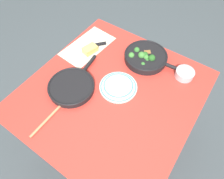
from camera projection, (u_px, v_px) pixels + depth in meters
The scene contains 10 objects.
ground_plane at pixel (112, 135), 1.83m from camera, with size 14.00×14.00×0.00m, color #424C51.
dining_table_red at pixel (112, 98), 1.30m from camera, with size 1.07×1.01×0.72m.
skillet_broccoli at pixel (146, 57), 1.37m from camera, with size 0.29×0.45×0.08m.
skillet_eggs at pixel (72, 86), 1.23m from camera, with size 0.43×0.29×0.04m.
wooden_spoon at pixel (59, 107), 1.16m from camera, with size 0.36×0.04×0.02m.
parchment_sheet at pixel (88, 46), 1.47m from camera, with size 0.41×0.25×0.00m.
grater_knife at pixel (92, 46), 1.46m from camera, with size 0.24×0.22×0.02m.
cheese_block at pixel (90, 49), 1.41m from camera, with size 0.11×0.09×0.04m.
dinner_plate_stack at pixel (118, 86), 1.24m from camera, with size 0.24×0.24×0.03m.
prep_bowl_steel at pixel (184, 74), 1.29m from camera, with size 0.12×0.12×0.05m.
Camera 1 is at (0.57, 0.39, 1.75)m, focal length 32.00 mm.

